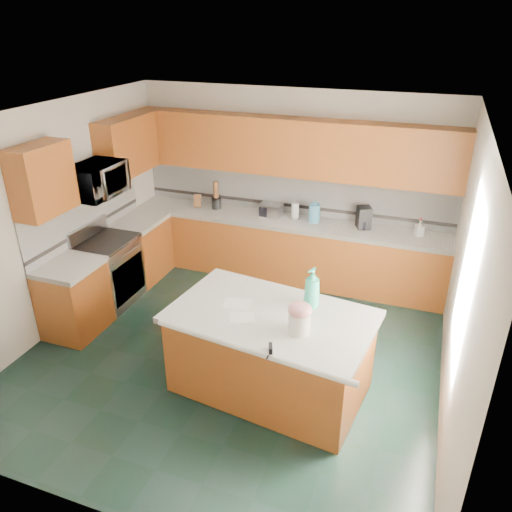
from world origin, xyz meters
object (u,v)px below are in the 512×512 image
at_px(island_base, 270,354).
at_px(treat_jar, 299,323).
at_px(coffee_maker, 364,218).
at_px(island_top, 271,317).
at_px(knife_block, 198,201).
at_px(toaster_oven, 271,210).
at_px(soap_bottle_island, 312,288).

bearing_deg(island_base, treat_jar, -24.04).
xyz_separation_m(treat_jar, coffee_maker, (0.15, 2.73, 0.04)).
bearing_deg(treat_jar, island_base, 166.85).
xyz_separation_m(island_base, island_top, (-0.00, -0.00, 0.46)).
height_order(knife_block, toaster_oven, knife_block).
relative_size(island_base, island_top, 0.95).
distance_m(toaster_oven, coffee_maker, 1.33).
xyz_separation_m(soap_bottle_island, toaster_oven, (-1.17, 2.22, -0.12)).
bearing_deg(toaster_oven, coffee_maker, 4.33).
distance_m(island_top, coffee_maker, 2.57).
height_order(island_base, coffee_maker, coffee_maker).
bearing_deg(coffee_maker, soap_bottle_island, -117.41).
distance_m(island_top, toaster_oven, 2.63).
relative_size(treat_jar, toaster_oven, 0.66).
bearing_deg(island_top, knife_block, 136.29).
relative_size(soap_bottle_island, knife_block, 2.24).
relative_size(island_base, coffee_maker, 6.26).
xyz_separation_m(island_top, knife_block, (-2.01, 2.49, 0.13)).
bearing_deg(toaster_oven, soap_bottle_island, -59.10).
bearing_deg(coffee_maker, toaster_oven, 158.00).
bearing_deg(knife_block, toaster_oven, -18.03).
height_order(island_base, knife_block, knife_block).
xyz_separation_m(treat_jar, soap_bottle_island, (-0.01, 0.48, 0.11)).
relative_size(treat_jar, coffee_maker, 0.71).
bearing_deg(island_base, coffee_maker, 86.20).
relative_size(island_top, soap_bottle_island, 4.63).
distance_m(island_base, soap_bottle_island, 0.83).
relative_size(toaster_oven, coffee_maker, 1.07).
height_order(island_top, coffee_maker, coffee_maker).
xyz_separation_m(soap_bottle_island, coffee_maker, (0.16, 2.25, -0.06)).
relative_size(island_base, soap_bottle_island, 4.40).
xyz_separation_m(knife_block, toaster_oven, (1.18, 0.00, -0.00)).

